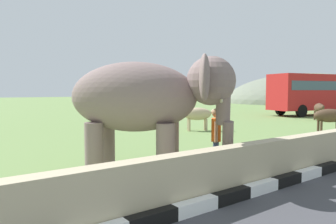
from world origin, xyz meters
The scene contains 8 objects.
barrier_parapet centered at (2.00, 3.69, 0.50)m, with size 28.00×0.36×1.00m, color tan.
elephant centered at (3.44, 5.85, 1.91)m, with size 3.85×3.82×2.93m.
person_handler centered at (5.10, 5.19, 0.93)m, with size 0.55×0.54×1.66m.
bus_red centered at (25.94, 13.80, 2.08)m, with size 9.08×4.37×3.50m.
cow_near centered at (10.43, 11.77, 0.87)m, with size 1.83×1.34×1.23m.
cow_mid centered at (14.84, 7.02, 0.87)m, with size 1.72×1.54×1.23m.
cow_far centered at (21.25, 10.96, 0.87)m, with size 1.71×1.55×1.23m.
hill_east centered at (55.00, 30.79, 0.00)m, with size 33.61×26.88×10.69m.
Camera 1 is at (-0.72, -0.56, 2.11)m, focal length 33.68 mm.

